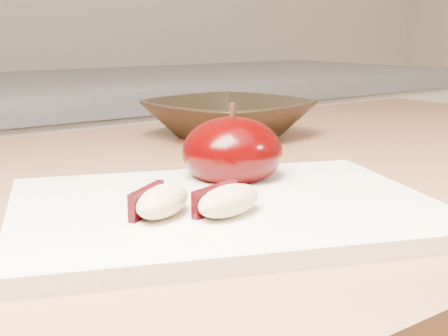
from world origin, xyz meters
TOP-DOWN VIEW (x-y plane):
  - cutting_board at (0.04, 0.37)m, footprint 0.37×0.32m
  - apple_half at (0.10, 0.43)m, footprint 0.11×0.11m
  - apple_wedge_a at (-0.01, 0.37)m, footprint 0.06×0.05m
  - apple_wedge_b at (0.02, 0.34)m, footprint 0.06×0.04m
  - bowl at (0.26, 0.65)m, footprint 0.22×0.22m

SIDE VIEW (x-z plane):
  - cutting_board at x=0.04m, z-range 0.90..0.91m
  - apple_wedge_a at x=-0.01m, z-range 0.91..0.93m
  - apple_wedge_b at x=0.02m, z-range 0.91..0.93m
  - bowl at x=0.26m, z-range 0.90..0.95m
  - apple_half at x=0.10m, z-range 0.90..0.97m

